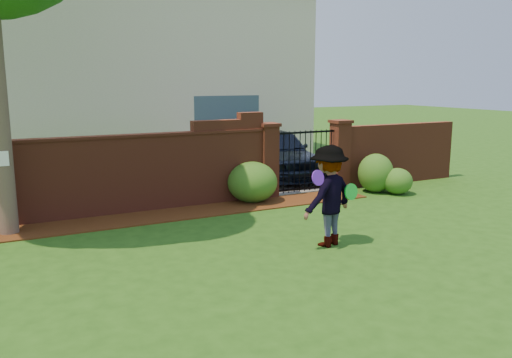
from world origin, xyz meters
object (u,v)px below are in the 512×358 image
car (277,154)px  frisbee_green (351,192)px  man (330,196)px  frisbee_purple (318,178)px

car → frisbee_green: 6.54m
man → frisbee_purple: size_ratio=6.83×
car → man: size_ratio=2.45×
frisbee_green → man: bearing=159.9°
frisbee_purple → frisbee_green: bearing=8.3°
frisbee_green → frisbee_purple: bearing=-171.7°
frisbee_purple → car: bearing=66.5°
man → frisbee_purple: (-0.43, -0.25, 0.41)m
car → frisbee_green: car is taller
car → man: bearing=-105.6°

